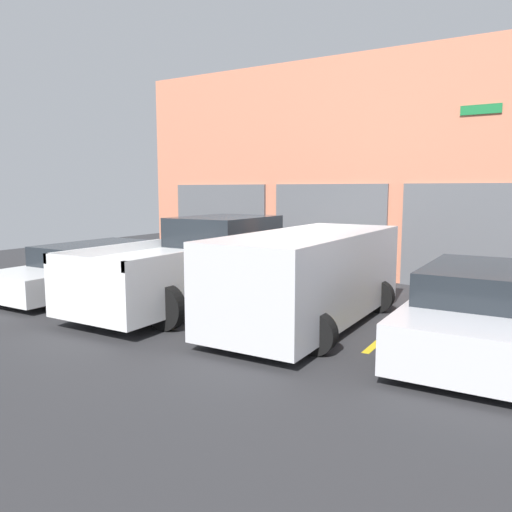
{
  "coord_description": "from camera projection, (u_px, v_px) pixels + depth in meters",
  "views": [
    {
      "loc": [
        5.14,
        -9.98,
        2.44
      ],
      "look_at": [
        0.0,
        -1.33,
        1.1
      ],
      "focal_mm": 35.0,
      "sensor_mm": 36.0,
      "label": 1
    }
  ],
  "objects": [
    {
      "name": "sedan_white",
      "position": [
        93.0,
        268.0,
        12.0
      ],
      "size": [
        2.24,
        4.79,
        1.16
      ],
      "color": "white",
      "rests_on": "ground"
    },
    {
      "name": "parking_stripe_right",
      "position": [
        386.0,
        335.0,
        8.42
      ],
      "size": [
        0.12,
        2.2,
        0.01
      ],
      "primitive_type": "cube",
      "color": "gold",
      "rests_on": "ground"
    },
    {
      "name": "sedan_side",
      "position": [
        480.0,
        310.0,
        7.64
      ],
      "size": [
        2.23,
        4.54,
        1.28
      ],
      "color": "silver",
      "rests_on": "ground"
    },
    {
      "name": "shophouse_building",
      "position": [
        341.0,
        172.0,
        13.84
      ],
      "size": [
        12.87,
        0.68,
        6.0
      ],
      "color": "#D17A5B",
      "rests_on": "ground"
    },
    {
      "name": "pickup_truck",
      "position": [
        194.0,
        264.0,
        10.74
      ],
      "size": [
        2.53,
        5.37,
        1.82
      ],
      "color": "white",
      "rests_on": "ground"
    },
    {
      "name": "parking_stripe_left",
      "position": [
        137.0,
        298.0,
        11.32
      ],
      "size": [
        0.12,
        2.2,
        0.01
      ],
      "primitive_type": "cube",
      "color": "gold",
      "rests_on": "ground"
    },
    {
      "name": "ground_plane",
      "position": [
        286.0,
        297.0,
        11.43
      ],
      "size": [
        28.0,
        28.0,
        0.0
      ],
      "primitive_type": "plane",
      "color": "#2D2D30"
    },
    {
      "name": "parking_stripe_far_left",
      "position": [
        54.0,
        286.0,
        12.77
      ],
      "size": [
        0.12,
        2.2,
        0.01
      ],
      "primitive_type": "cube",
      "color": "gold",
      "rests_on": "ground"
    },
    {
      "name": "parking_stripe_centre",
      "position": [
        243.0,
        314.0,
        9.87
      ],
      "size": [
        0.12,
        2.2,
        0.01
      ],
      "primitive_type": "cube",
      "color": "gold",
      "rests_on": "ground"
    },
    {
      "name": "van_right",
      "position": [
        310.0,
        275.0,
        9.03
      ],
      "size": [
        2.25,
        4.9,
        1.68
      ],
      "color": "silver",
      "rests_on": "ground"
    }
  ]
}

